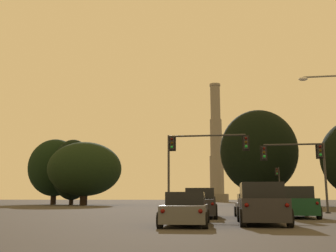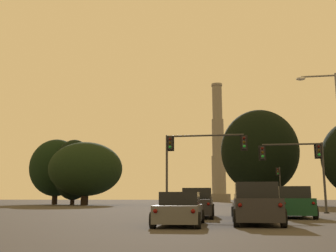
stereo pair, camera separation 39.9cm
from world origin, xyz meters
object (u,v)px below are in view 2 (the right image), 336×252
Objects in this scene: street_lamp at (334,129)px; smokestack at (218,154)px; suv_right_lane_front at (292,203)px; pickup_truck_left_lane_front at (196,204)px; traffic_light_overhead_right at (301,159)px; sedan_left_lane_second at (180,210)px; suv_center_lane_second at (256,204)px; traffic_light_overhead_left at (193,152)px; sedan_center_lane_front at (249,207)px; traffic_light_far_right at (279,180)px.

smokestack is at bearing 96.26° from street_lamp.
suv_right_lane_front is at bearing -85.71° from smokestack.
traffic_light_overhead_right is at bearing 43.66° from pickup_truck_left_lane_front.
sedan_left_lane_second is 3.54m from suv_center_lane_second.
traffic_light_overhead_left is at bearing 137.63° from suv_right_lane_front.
pickup_truck_left_lane_front is 103.26m from smokestack.
suv_center_lane_second is at bearing -91.13° from sedan_center_lane_front.
suv_center_lane_second is at bearing -107.55° from traffic_light_overhead_right.
sedan_center_lane_front is at bearing -99.28° from traffic_light_far_right.
smokestack is at bearing 88.97° from sedan_left_lane_second.
street_lamp reaches higher than suv_center_lane_second.
pickup_truck_left_lane_front reaches higher than sedan_center_lane_front.
sedan_center_lane_front is at bearing -153.01° from street_lamp.
suv_right_lane_front is 37.50m from traffic_light_far_right.
traffic_light_overhead_left is 0.17× the size of smokestack.
suv_right_lane_front is at bearing 2.13° from pickup_truck_left_lane_front.
traffic_light_overhead_left reaches higher than pickup_truck_left_lane_front.
traffic_light_overhead_left is (-0.76, 6.53, 4.02)m from pickup_truck_left_lane_front.
suv_right_lane_front is 9.81m from traffic_light_overhead_left.
suv_center_lane_second is at bearing -97.96° from traffic_light_far_right.
traffic_light_overhead_left is at bearing 94.55° from pickup_truck_left_lane_front.
traffic_light_overhead_left is at bearing 117.73° from sedan_center_lane_front.
traffic_light_overhead_left reaches higher than sedan_center_lane_front.
suv_right_lane_front is 0.84× the size of traffic_light_far_right.
smokestack is at bearing 92.15° from suv_center_lane_second.
sedan_left_lane_second is at bearing -126.47° from suv_right_lane_front.
street_lamp reaches higher than sedan_left_lane_second.
sedan_center_lane_front is at bearing -161.74° from suv_right_lane_front.
sedan_center_lane_front is 10.22m from traffic_light_overhead_right.
sedan_left_lane_second is 0.49× the size of street_lamp.
traffic_light_overhead_left is at bearing -170.36° from traffic_light_overhead_right.
suv_center_lane_second is 0.84× the size of traffic_light_far_right.
suv_right_lane_front is at bearing -146.64° from street_lamp.
traffic_light_overhead_right is at bearing 71.93° from suv_center_lane_second.
smokestack is (-1.78, 102.25, 14.32)m from pickup_truck_left_lane_front.
pickup_truck_left_lane_front is at bearing -104.05° from traffic_light_far_right.
pickup_truck_left_lane_front is 7.70m from traffic_light_overhead_left.
street_lamp is 0.25× the size of smokestack.
street_lamp is (-0.26, -35.03, 1.92)m from traffic_light_far_right.
traffic_light_overhead_left is at bearing -108.11° from traffic_light_far_right.
suv_center_lane_second is (3.32, 1.18, 0.23)m from sedan_left_lane_second.
street_lamp is at bearing 45.59° from sedan_left_lane_second.
sedan_left_lane_second is at bearing -101.86° from traffic_light_far_right.
traffic_light_overhead_right is 0.95× the size of traffic_light_far_right.
suv_right_lane_front reaches higher than sedan_left_lane_second.
smokestack is (-1.03, 95.72, 10.30)m from traffic_light_overhead_left.
sedan_left_lane_second is (-5.89, -7.87, -0.23)m from suv_right_lane_front.
suv_right_lane_front is at bearing -104.36° from traffic_light_overhead_right.
smokestack reaches higher than traffic_light_overhead_right.
street_lamp is (9.91, -3.92, 0.96)m from traffic_light_overhead_left.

